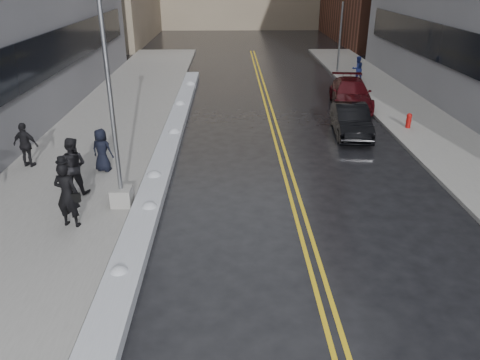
{
  "coord_description": "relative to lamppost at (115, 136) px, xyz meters",
  "views": [
    {
      "loc": [
        0.27,
        -11.8,
        7.22
      ],
      "look_at": [
        0.56,
        1.35,
        1.3
      ],
      "focal_mm": 35.0,
      "sensor_mm": 36.0,
      "label": 1
    }
  ],
  "objects": [
    {
      "name": "snow_ridge",
      "position": [
        0.85,
        6.0,
        -2.36
      ],
      "size": [
        0.9,
        30.0,
        0.34
      ],
      "primitive_type": "cube",
      "color": "#B8BAC2",
      "rests_on": "ground"
    },
    {
      "name": "pedestrian_b",
      "position": [
        -1.79,
        1.0,
        -1.38
      ],
      "size": [
        1.05,
        0.86,
        2.0
      ],
      "primitive_type": "imported",
      "rotation": [
        0.0,
        0.0,
        3.03
      ],
      "color": "black",
      "rests_on": "sidewalk_west"
    },
    {
      "name": "lane_line_right",
      "position": [
        5.95,
        8.0,
        -2.53
      ],
      "size": [
        0.12,
        50.0,
        0.01
      ],
      "primitive_type": "cube",
      "color": "gold",
      "rests_on": "ground"
    },
    {
      "name": "lamppost",
      "position": [
        0.0,
        0.0,
        0.0
      ],
      "size": [
        0.65,
        0.65,
        7.62
      ],
      "color": "gray",
      "rests_on": "sidewalk_west"
    },
    {
      "name": "sidewalk_east",
      "position": [
        13.3,
        8.0,
        -2.46
      ],
      "size": [
        4.0,
        50.0,
        0.15
      ],
      "primitive_type": "cube",
      "color": "gray",
      "rests_on": "ground"
    },
    {
      "name": "ground",
      "position": [
        3.3,
        -2.0,
        -2.53
      ],
      "size": [
        160.0,
        160.0,
        0.0
      ],
      "primitive_type": "plane",
      "color": "black",
      "rests_on": "ground"
    },
    {
      "name": "pedestrian_d",
      "position": [
        -4.35,
        3.44,
        -1.5
      ],
      "size": [
        1.11,
        0.66,
        1.77
      ],
      "primitive_type": "imported",
      "rotation": [
        0.0,
        0.0,
        2.91
      ],
      "color": "black",
      "rests_on": "sidewalk_west"
    },
    {
      "name": "car_maroon",
      "position": [
        10.5,
        12.5,
        -1.77
      ],
      "size": [
        2.75,
        5.47,
        1.52
      ],
      "primitive_type": "imported",
      "rotation": [
        0.0,
        0.0,
        -0.12
      ],
      "color": "#38080D",
      "rests_on": "ground"
    },
    {
      "name": "sidewalk_west",
      "position": [
        -2.45,
        8.0,
        -2.46
      ],
      "size": [
        5.5,
        50.0,
        0.15
      ],
      "primitive_type": "cube",
      "color": "gray",
      "rests_on": "ground"
    },
    {
      "name": "pedestrian_c",
      "position": [
        -1.3,
        2.92,
        -1.55
      ],
      "size": [
        0.94,
        0.75,
        1.67
      ],
      "primitive_type": "imported",
      "rotation": [
        0.0,
        0.0,
        2.84
      ],
      "color": "black",
      "rests_on": "sidewalk_west"
    },
    {
      "name": "fire_hydrant",
      "position": [
        12.3,
        8.0,
        -1.98
      ],
      "size": [
        0.26,
        0.26,
        0.73
      ],
      "color": "maroon",
      "rests_on": "sidewalk_east"
    },
    {
      "name": "traffic_signal",
      "position": [
        11.8,
        22.0,
        0.87
      ],
      "size": [
        0.16,
        0.2,
        6.0
      ],
      "color": "gray",
      "rests_on": "sidewalk_east"
    },
    {
      "name": "pedestrian_fedora",
      "position": [
        -1.26,
        -1.31,
        -1.35
      ],
      "size": [
        0.84,
        0.64,
        2.06
      ],
      "primitive_type": "imported",
      "rotation": [
        0.0,
        0.0,
        2.93
      ],
      "color": "black",
      "rests_on": "sidewalk_west"
    },
    {
      "name": "car_black",
      "position": [
        9.31,
        7.41,
        -1.82
      ],
      "size": [
        1.88,
        4.44,
        1.43
      ],
      "primitive_type": "imported",
      "rotation": [
        0.0,
        0.0,
        -0.09
      ],
      "color": "black",
      "rests_on": "ground"
    },
    {
      "name": "lane_line_left",
      "position": [
        5.65,
        8.0,
        -2.53
      ],
      "size": [
        0.12,
        50.0,
        0.01
      ],
      "primitive_type": "cube",
      "color": "gold",
      "rests_on": "ground"
    },
    {
      "name": "pedestrian_east",
      "position": [
        12.41,
        18.59,
        -1.54
      ],
      "size": [
        0.98,
        0.87,
        1.69
      ],
      "primitive_type": "imported",
      "rotation": [
        0.0,
        0.0,
        3.48
      ],
      "color": "navy",
      "rests_on": "sidewalk_east"
    }
  ]
}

